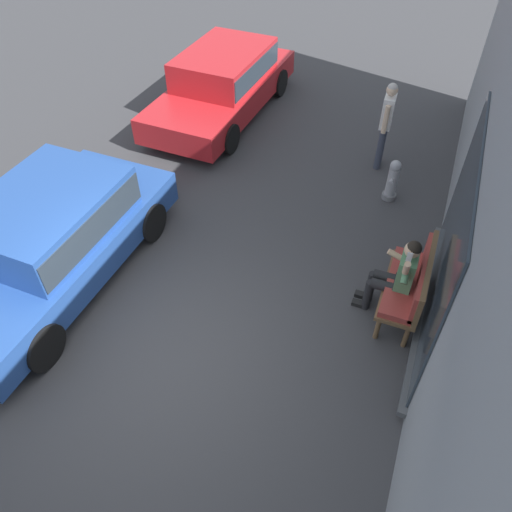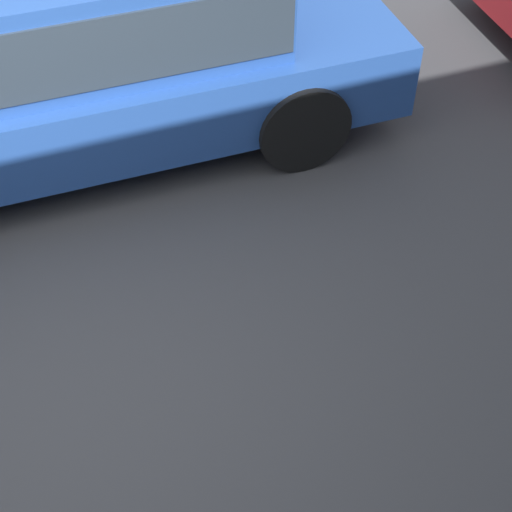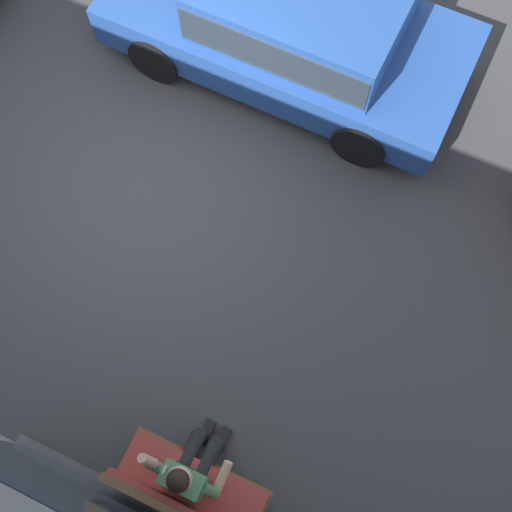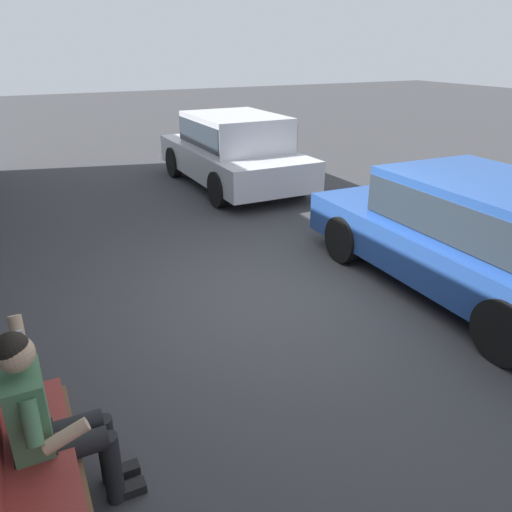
{
  "view_description": "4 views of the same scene",
  "coord_description": "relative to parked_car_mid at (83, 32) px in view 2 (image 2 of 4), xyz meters",
  "views": [
    {
      "loc": [
        3.17,
        2.6,
        5.72
      ],
      "look_at": [
        -1.44,
        0.77,
        0.85
      ],
      "focal_mm": 35.0,
      "sensor_mm": 36.0,
      "label": 1
    },
    {
      "loc": [
        -0.24,
        2.6,
        3.63
      ],
      "look_at": [
        -1.04,
        0.44,
        1.17
      ],
      "focal_mm": 55.0,
      "sensor_mm": 36.0,
      "label": 2
    },
    {
      "loc": [
        -2.54,
        2.6,
        6.82
      ],
      "look_at": [
        -1.61,
        0.6,
        0.86
      ],
      "focal_mm": 45.0,
      "sensor_mm": 36.0,
      "label": 3
    },
    {
      "loc": [
        -4.66,
        2.6,
        2.86
      ],
      "look_at": [
        -1.01,
        0.8,
        1.12
      ],
      "focal_mm": 35.0,
      "sensor_mm": 36.0,
      "label": 4
    }
  ],
  "objects": [
    {
      "name": "ground_plane",
      "position": [
        0.78,
        2.26,
        -0.79
      ],
      "size": [
        60.0,
        60.0,
        0.0
      ],
      "primitive_type": "plane",
      "color": "#38383A"
    },
    {
      "name": "parked_car_mid",
      "position": [
        0.0,
        0.0,
        0.0
      ],
      "size": [
        4.38,
        2.04,
        1.45
      ],
      "color": "#23478E",
      "rests_on": "ground_plane"
    }
  ]
}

